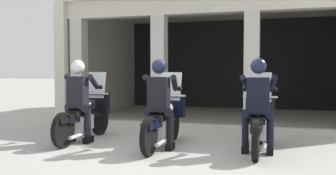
{
  "coord_description": "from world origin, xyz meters",
  "views": [
    {
      "loc": [
        1.99,
        -6.06,
        1.39
      ],
      "look_at": [
        0.0,
        0.52,
        1.06
      ],
      "focal_mm": 39.18,
      "sensor_mm": 36.0,
      "label": 1
    }
  ],
  "objects": [
    {
      "name": "motorcycle_center",
      "position": [
        0.0,
        0.28,
        0.5
      ],
      "size": [
        0.62,
        2.04,
        1.35
      ],
      "rotation": [
        0.0,
        0.0,
        0.02
      ],
      "color": "black",
      "rests_on": "ground"
    },
    {
      "name": "motorcycle_left",
      "position": [
        -1.67,
        0.41,
        0.5
      ],
      "size": [
        0.62,
        2.04,
        1.35
      ],
      "rotation": [
        0.0,
        0.0,
        -0.05
      ],
      "color": "black",
      "rests_on": "ground"
    },
    {
      "name": "police_officer_left",
      "position": [
        -1.67,
        0.13,
        0.94
      ],
      "size": [
        0.63,
        0.61,
        1.58
      ],
      "rotation": [
        0.0,
        0.0,
        -0.05
      ],
      "color": "black",
      "rests_on": "ground"
    },
    {
      "name": "police_officer_center",
      "position": [
        0.0,
        -0.01,
        0.94
      ],
      "size": [
        0.63,
        0.61,
        1.58
      ],
      "rotation": [
        0.0,
        0.0,
        0.02
      ],
      "color": "black",
      "rests_on": "ground"
    },
    {
      "name": "ground_plane",
      "position": [
        0.0,
        3.0,
        0.0
      ],
      "size": [
        80.0,
        80.0,
        0.0
      ],
      "primitive_type": "plane",
      "color": "#A8A59E"
    },
    {
      "name": "police_officer_right",
      "position": [
        1.67,
        0.16,
        0.94
      ],
      "size": [
        0.63,
        0.61,
        1.58
      ],
      "rotation": [
        0.0,
        0.0,
        -0.09
      ],
      "color": "black",
      "rests_on": "ground"
    },
    {
      "name": "motorcycle_right",
      "position": [
        1.67,
        0.44,
        0.5
      ],
      "size": [
        0.62,
        2.04,
        1.35
      ],
      "rotation": [
        0.0,
        0.0,
        -0.09
      ],
      "color": "black",
      "rests_on": "ground"
    },
    {
      "name": "station_building",
      "position": [
        0.22,
        5.46,
        2.1
      ],
      "size": [
        8.02,
        5.29,
        3.36
      ],
      "color": "black",
      "rests_on": "ground"
    },
    {
      "name": "kerb_strip",
      "position": [
        0.22,
        2.32,
        0.06
      ],
      "size": [
        7.52,
        0.24,
        0.12
      ],
      "primitive_type": "cube",
      "color": "#B7B5AD",
      "rests_on": "ground"
    }
  ]
}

